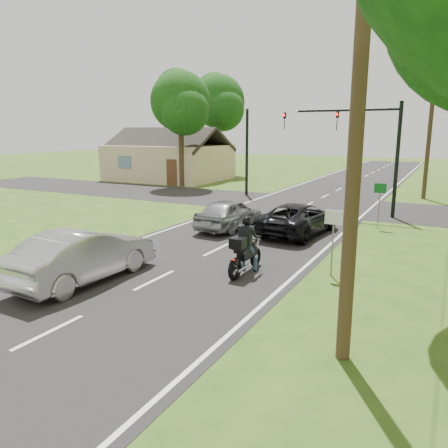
{
  "coord_description": "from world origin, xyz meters",
  "views": [
    {
      "loc": [
        7.84,
        -10.32,
        4.52
      ],
      "look_at": [
        0.85,
        3.0,
        1.3
      ],
      "focal_mm": 35.0,
      "sensor_mm": 36.0,
      "label": 1
    }
  ],
  "objects_px": {
    "utility_pole_far": "(431,122)",
    "sign_green": "(380,195)",
    "utility_pole_near": "(358,99)",
    "silver_sedan": "(84,255)",
    "silver_suv": "(229,213)",
    "sign_white": "(333,227)",
    "dark_suv": "(298,218)",
    "motorcycle_rider": "(245,251)",
    "traffic_signal": "(361,138)"
  },
  "relations": [
    {
      "from": "utility_pole_far",
      "to": "sign_green",
      "type": "xyz_separation_m",
      "value": [
        -1.3,
        -11.02,
        -3.49
      ]
    },
    {
      "from": "utility_pole_near",
      "to": "utility_pole_far",
      "type": "distance_m",
      "value": 24.0
    },
    {
      "from": "silver_sedan",
      "to": "utility_pole_far",
      "type": "bearing_deg",
      "value": -107.69
    },
    {
      "from": "silver_suv",
      "to": "utility_pole_far",
      "type": "bearing_deg",
      "value": -114.39
    },
    {
      "from": "sign_white",
      "to": "sign_green",
      "type": "xyz_separation_m",
      "value": [
        0.2,
        8.0,
        0.0
      ]
    },
    {
      "from": "sign_white",
      "to": "utility_pole_far",
      "type": "bearing_deg",
      "value": 85.49
    },
    {
      "from": "dark_suv",
      "to": "sign_white",
      "type": "height_order",
      "value": "sign_white"
    },
    {
      "from": "silver_sedan",
      "to": "sign_white",
      "type": "xyz_separation_m",
      "value": [
        6.58,
        3.98,
        0.79
      ]
    },
    {
      "from": "motorcycle_rider",
      "to": "dark_suv",
      "type": "xyz_separation_m",
      "value": [
        -0.24,
        6.14,
        -0.05
      ]
    },
    {
      "from": "silver_sedan",
      "to": "utility_pole_near",
      "type": "xyz_separation_m",
      "value": [
        8.08,
        -1.0,
        4.27
      ]
    },
    {
      "from": "utility_pole_far",
      "to": "dark_suv",
      "type": "bearing_deg",
      "value": -107.04
    },
    {
      "from": "sign_white",
      "to": "sign_green",
      "type": "height_order",
      "value": "same"
    },
    {
      "from": "sign_green",
      "to": "traffic_signal",
      "type": "bearing_deg",
      "value": 117.38
    },
    {
      "from": "motorcycle_rider",
      "to": "dark_suv",
      "type": "bearing_deg",
      "value": 93.5
    },
    {
      "from": "silver_sedan",
      "to": "sign_white",
      "type": "bearing_deg",
      "value": -147.16
    },
    {
      "from": "silver_suv",
      "to": "sign_green",
      "type": "height_order",
      "value": "sign_green"
    },
    {
      "from": "motorcycle_rider",
      "to": "utility_pole_near",
      "type": "xyz_separation_m",
      "value": [
        4.03,
        -3.93,
        4.33
      ]
    },
    {
      "from": "utility_pole_near",
      "to": "utility_pole_far",
      "type": "bearing_deg",
      "value": 90.0
    },
    {
      "from": "motorcycle_rider",
      "to": "dark_suv",
      "type": "relative_size",
      "value": 0.45
    },
    {
      "from": "dark_suv",
      "to": "sign_white",
      "type": "relative_size",
      "value": 2.34
    },
    {
      "from": "motorcycle_rider",
      "to": "utility_pole_far",
      "type": "height_order",
      "value": "utility_pole_far"
    },
    {
      "from": "utility_pole_near",
      "to": "sign_white",
      "type": "xyz_separation_m",
      "value": [
        -1.5,
        4.98,
        -3.49
      ]
    },
    {
      "from": "traffic_signal",
      "to": "utility_pole_far",
      "type": "distance_m",
      "value": 8.55
    },
    {
      "from": "dark_suv",
      "to": "utility_pole_far",
      "type": "relative_size",
      "value": 0.5
    },
    {
      "from": "dark_suv",
      "to": "utility_pole_near",
      "type": "bearing_deg",
      "value": 118.49
    },
    {
      "from": "sign_white",
      "to": "sign_green",
      "type": "relative_size",
      "value": 1.0
    },
    {
      "from": "utility_pole_far",
      "to": "sign_white",
      "type": "distance_m",
      "value": 19.39
    },
    {
      "from": "motorcycle_rider",
      "to": "silver_suv",
      "type": "distance_m",
      "value": 6.6
    },
    {
      "from": "utility_pole_near",
      "to": "sign_green",
      "type": "relative_size",
      "value": 4.71
    },
    {
      "from": "traffic_signal",
      "to": "utility_pole_near",
      "type": "relative_size",
      "value": 0.64
    },
    {
      "from": "silver_suv",
      "to": "sign_green",
      "type": "distance_m",
      "value": 7.09
    },
    {
      "from": "silver_sedan",
      "to": "utility_pole_far",
      "type": "height_order",
      "value": "utility_pole_far"
    },
    {
      "from": "silver_sedan",
      "to": "utility_pole_near",
      "type": "bearing_deg",
      "value": 174.61
    },
    {
      "from": "traffic_signal",
      "to": "sign_green",
      "type": "relative_size",
      "value": 3.0
    },
    {
      "from": "traffic_signal",
      "to": "dark_suv",
      "type": "bearing_deg",
      "value": -103.36
    },
    {
      "from": "silver_sedan",
      "to": "utility_pole_far",
      "type": "xyz_separation_m",
      "value": [
        8.08,
        23.0,
        4.27
      ]
    },
    {
      "from": "dark_suv",
      "to": "silver_suv",
      "type": "distance_m",
      "value": 3.23
    },
    {
      "from": "silver_sedan",
      "to": "motorcycle_rider",
      "type": "bearing_deg",
      "value": -142.44
    },
    {
      "from": "utility_pole_near",
      "to": "utility_pole_far",
      "type": "xyz_separation_m",
      "value": [
        0.0,
        24.0,
        0.0
      ]
    },
    {
      "from": "utility_pole_near",
      "to": "sign_white",
      "type": "relative_size",
      "value": 4.71
    },
    {
      "from": "dark_suv",
      "to": "silver_sedan",
      "type": "height_order",
      "value": "silver_sedan"
    },
    {
      "from": "motorcycle_rider",
      "to": "silver_sedan",
      "type": "bearing_deg",
      "value": -142.81
    },
    {
      "from": "dark_suv",
      "to": "sign_green",
      "type": "xyz_separation_m",
      "value": [
        2.97,
        2.91,
        0.89
      ]
    },
    {
      "from": "dark_suv",
      "to": "utility_pole_far",
      "type": "bearing_deg",
      "value": -101.53
    },
    {
      "from": "utility_pole_near",
      "to": "silver_sedan",
      "type": "bearing_deg",
      "value": 172.94
    },
    {
      "from": "traffic_signal",
      "to": "utility_pole_far",
      "type": "bearing_deg",
      "value": 70.32
    },
    {
      "from": "silver_sedan",
      "to": "silver_suv",
      "type": "bearing_deg",
      "value": -92.48
    },
    {
      "from": "motorcycle_rider",
      "to": "sign_green",
      "type": "height_order",
      "value": "sign_green"
    },
    {
      "from": "silver_sedan",
      "to": "utility_pole_near",
      "type": "relative_size",
      "value": 0.49
    },
    {
      "from": "dark_suv",
      "to": "sign_white",
      "type": "distance_m",
      "value": 5.86
    }
  ]
}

